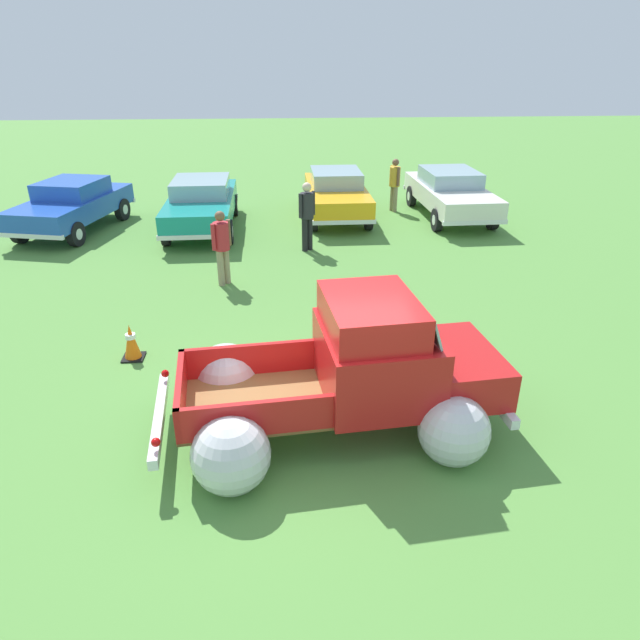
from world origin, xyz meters
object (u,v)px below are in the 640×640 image
vintage_pickup_truck (357,379)px  spectator_1 (307,212)px  lane_cone_0 (131,342)px  show_car_0 (72,204)px  show_car_1 (202,202)px  show_car_3 (450,192)px  spectator_0 (395,182)px  show_car_2 (336,192)px  spectator_2 (222,243)px

vintage_pickup_truck → spectator_1: bearing=86.1°
lane_cone_0 → show_car_0: bearing=113.3°
show_car_1 → show_car_3: (7.57, 0.85, 0.00)m
vintage_pickup_truck → spectator_0: vintage_pickup_truck is taller
show_car_0 → show_car_1: 3.70m
show_car_0 → show_car_1: bearing=101.8°
show_car_1 → show_car_2: (4.02, 1.02, -0.00)m
vintage_pickup_truck → spectator_0: bearing=70.8°
show_car_2 → spectator_1: spectator_1 is taller
vintage_pickup_truck → show_car_3: size_ratio=1.01×
spectator_0 → show_car_3: bearing=-43.9°
show_car_2 → spectator_2: bearing=-29.6°
show_car_0 → show_car_3: same height
spectator_0 → lane_cone_0: size_ratio=2.65×
spectator_0 → lane_cone_0: bearing=-141.9°
vintage_pickup_truck → spectator_1: size_ratio=2.70×
spectator_2 → show_car_2: bearing=-75.3°
show_car_1 → show_car_3: 7.62m
spectator_1 → lane_cone_0: spectator_1 is taller
show_car_0 → lane_cone_0: 8.60m
vintage_pickup_truck → lane_cone_0: vintage_pickup_truck is taller
spectator_1 → spectator_2: bearing=100.1°
show_car_3 → show_car_2: bearing=-94.5°
show_car_3 → lane_cone_0: bearing=-44.2°
vintage_pickup_truck → lane_cone_0: bearing=142.6°
spectator_2 → lane_cone_0: spectator_2 is taller
show_car_3 → lane_cone_0: (-7.88, -8.65, -0.47)m
lane_cone_0 → show_car_2: bearing=63.9°
show_car_2 → lane_cone_0: show_car_2 is taller
show_car_3 → spectator_1: bearing=-58.5°
show_car_2 → show_car_1: bearing=-76.3°
show_car_0 → spectator_0: bearing=112.3°
vintage_pickup_truck → spectator_1: (-0.29, 7.77, 0.26)m
show_car_2 → show_car_3: bearing=86.9°
show_car_0 → spectator_2: 6.53m
spectator_1 → show_car_2: bearing=-57.1°
show_car_2 → spectator_2: size_ratio=2.66×
show_car_1 → spectator_0: bearing=104.2°
vintage_pickup_truck → spectator_1: 7.78m
show_car_0 → show_car_2: size_ratio=1.00×
show_car_0 → lane_cone_0: size_ratio=7.08×
vintage_pickup_truck → show_car_1: size_ratio=1.03×
spectator_1 → spectator_2: 3.01m
show_car_0 → spectator_2: (4.67, -4.56, 0.17)m
show_car_0 → show_car_3: 11.30m
show_car_3 → spectator_2: spectator_2 is taller
show_car_3 → spectator_2: size_ratio=2.84×
spectator_2 → show_car_3: bearing=-97.4°
show_car_1 → lane_cone_0: bearing=-3.3°
show_car_2 → spectator_0: (1.94, 0.61, 0.17)m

